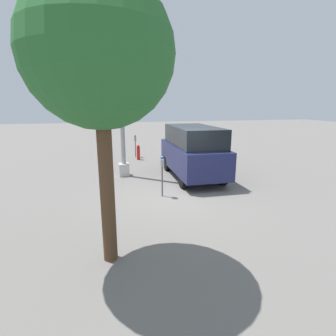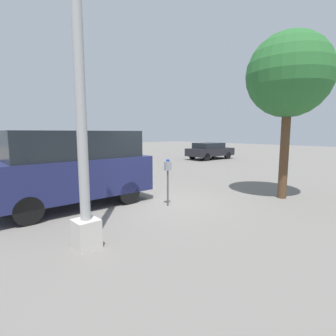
{
  "view_description": "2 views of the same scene",
  "coord_description": "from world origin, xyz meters",
  "px_view_note": "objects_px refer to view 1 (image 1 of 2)",
  "views": [
    {
      "loc": [
        -8.39,
        2.42,
        3.1
      ],
      "look_at": [
        -0.46,
        0.43,
        1.11
      ],
      "focal_mm": 28.0,
      "sensor_mm": 36.0,
      "label": 1
    },
    {
      "loc": [
        5.16,
        6.08,
        2.17
      ],
      "look_at": [
        0.45,
        0.98,
        1.22
      ],
      "focal_mm": 28.0,
      "sensor_mm": 36.0,
      "label": 2
    }
  ],
  "objects_px": {
    "lamp_post": "(122,118)",
    "street_tree": "(99,55)",
    "parked_van": "(193,150)",
    "parking_meter_near": "(162,167)",
    "parking_meter_far": "(135,141)",
    "fire_hydrant": "(138,152)"
  },
  "relations": [
    {
      "from": "lamp_post",
      "to": "street_tree",
      "type": "xyz_separation_m",
      "value": [
        -6.5,
        0.83,
        1.37
      ]
    },
    {
      "from": "lamp_post",
      "to": "parked_van",
      "type": "bearing_deg",
      "value": -109.16
    },
    {
      "from": "parking_meter_near",
      "to": "lamp_post",
      "type": "bearing_deg",
      "value": 20.91
    },
    {
      "from": "lamp_post",
      "to": "street_tree",
      "type": "relative_size",
      "value": 1.28
    },
    {
      "from": "parking_meter_near",
      "to": "lamp_post",
      "type": "height_order",
      "value": "lamp_post"
    },
    {
      "from": "parking_meter_far",
      "to": "street_tree",
      "type": "height_order",
      "value": "street_tree"
    },
    {
      "from": "parking_meter_far",
      "to": "street_tree",
      "type": "xyz_separation_m",
      "value": [
        -10.63,
        1.87,
        2.95
      ]
    },
    {
      "from": "lamp_post",
      "to": "street_tree",
      "type": "height_order",
      "value": "lamp_post"
    },
    {
      "from": "parking_meter_far",
      "to": "fire_hydrant",
      "type": "xyz_separation_m",
      "value": [
        -0.8,
        -0.06,
        -0.55
      ]
    },
    {
      "from": "parking_meter_far",
      "to": "lamp_post",
      "type": "relative_size",
      "value": 0.2
    },
    {
      "from": "lamp_post",
      "to": "parking_meter_far",
      "type": "bearing_deg",
      "value": -14.19
    },
    {
      "from": "parking_meter_far",
      "to": "parked_van",
      "type": "xyz_separation_m",
      "value": [
        -5.13,
        -1.82,
        0.21
      ]
    },
    {
      "from": "lamp_post",
      "to": "parked_van",
      "type": "height_order",
      "value": "lamp_post"
    },
    {
      "from": "street_tree",
      "to": "fire_hydrant",
      "type": "distance_m",
      "value": 10.61
    },
    {
      "from": "parked_van",
      "to": "parking_meter_far",
      "type": "bearing_deg",
      "value": 20.99
    },
    {
      "from": "parking_meter_near",
      "to": "street_tree",
      "type": "bearing_deg",
      "value": 153.35
    },
    {
      "from": "parking_meter_near",
      "to": "lamp_post",
      "type": "distance_m",
      "value": 3.57
    },
    {
      "from": "parking_meter_far",
      "to": "parked_van",
      "type": "bearing_deg",
      "value": -158.44
    },
    {
      "from": "street_tree",
      "to": "parked_van",
      "type": "bearing_deg",
      "value": -33.87
    },
    {
      "from": "parked_van",
      "to": "fire_hydrant",
      "type": "distance_m",
      "value": 4.73
    },
    {
      "from": "parking_meter_near",
      "to": "parking_meter_far",
      "type": "relative_size",
      "value": 1.06
    },
    {
      "from": "parking_meter_near",
      "to": "parked_van",
      "type": "bearing_deg",
      "value": -39.4
    }
  ]
}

